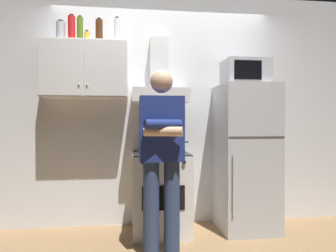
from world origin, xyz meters
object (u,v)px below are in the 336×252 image
Objects in this scene: bottle_vodka_clear at (117,31)px; bottle_olive_oil at (80,29)px; bottle_spice_jar at (87,37)px; cooking_pot at (174,146)px; bottle_canister_steel at (61,31)px; refrigerator at (246,157)px; person_standing at (162,155)px; bottle_soda_red at (72,28)px; microwave at (245,73)px; stove_oven at (161,193)px; upper_cabinet at (86,70)px; range_hood at (159,85)px; bottle_rum_dark at (99,31)px.

bottle_olive_oil is at bearing -177.69° from bottle_vodka_clear.
cooking_pot is at bearing -13.84° from bottle_spice_jar.
bottle_canister_steel is (-1.18, 0.22, 1.21)m from cooking_pot.
refrigerator is 2.42m from bottle_canister_steel.
bottle_olive_oil reaches higher than person_standing.
microwave is at bearing -2.20° from bottle_soda_red.
bottle_olive_oil is (-1.80, 0.09, 0.44)m from microwave.
stove_oven is 3.99× the size of bottle_canister_steel.
person_standing is at bearing -41.76° from bottle_olive_oil.
microwave is 1.16m from cooking_pot.
bottle_spice_jar is (0.02, -0.02, 0.35)m from upper_cabinet.
bottle_vodka_clear is at bearing 0.59° from upper_cabinet.
bottle_olive_oil reaches higher than cooking_pot.
refrigerator is at bearing 0.04° from stove_oven.
microwave is at bearing 1.15° from stove_oven.
bottle_soda_red reaches higher than refrigerator.
microwave is at bearing -4.44° from bottle_vodka_clear.
person_standing is at bearing -148.77° from refrigerator.
bottle_spice_jar is at bearing -0.11° from bottle_canister_steel.
range_hood is 2.67× the size of bottle_soda_red.
cooking_pot is at bearing -14.73° from upper_cabinet.
bottle_vodka_clear is at bearing 4.23° from bottle_spice_jar.
bottle_rum_dark reaches higher than refrigerator.
upper_cabinet is at bearing 12.62° from bottle_olive_oil.
range_hood is 1.01m from person_standing.
stove_oven is 1.99m from bottle_soda_red.
bottle_rum_dark is at bearing 177.75° from bottle_vodka_clear.
bottle_spice_jar is 0.43× the size of bottle_vodka_clear.
bottle_soda_red is at bearing 174.42° from stove_oven.
range_hood is at bearing 1.56° from bottle_spice_jar.
upper_cabinet is at bearing 13.68° from bottle_soda_red.
microwave is 1.67m from bottle_rum_dark.
cooking_pot is at bearing -171.68° from refrigerator.
microwave is 1.94m from bottle_soda_red.
range_hood is at bearing 0.09° from upper_cabinet.
bottle_spice_jar is at bearing -47.12° from upper_cabinet.
bottle_spice_jar is (-0.91, 0.22, 1.17)m from cooking_pot.
bottle_spice_jar reaches higher than cooking_pot.
stove_oven is 2.89× the size of cooking_pot.
upper_cabinet is 1.03× the size of stove_oven.
bottle_rum_dark is 0.20m from bottle_olive_oil.
refrigerator is (1.75, -0.12, -0.95)m from upper_cabinet.
person_standing reaches higher than cooking_pot.
bottle_spice_jar is (-0.78, -0.02, 0.51)m from range_hood.
bottle_soda_red is 1.05× the size of bottle_rum_dark.
range_hood is 6.10× the size of bottle_spice_jar.
person_standing is 13.33× the size of bottle_spice_jar.
bottle_olive_oil is (-0.98, 0.23, 1.24)m from cooking_pot.
person_standing is at bearing -38.13° from bottle_soda_red.
bottle_spice_jar is (-1.73, 0.10, 1.31)m from refrigerator.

